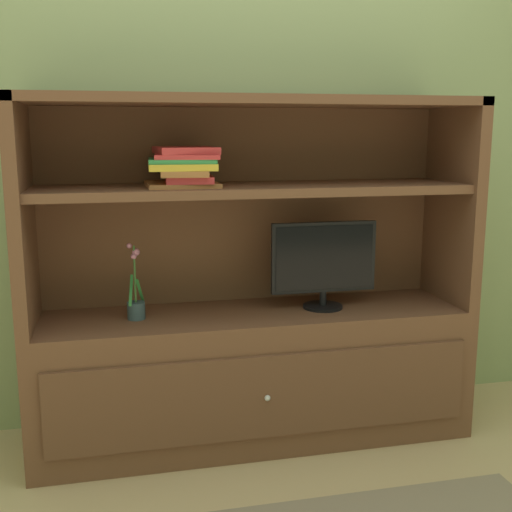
{
  "coord_description": "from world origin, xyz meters",
  "views": [
    {
      "loc": [
        -0.57,
        -2.15,
        1.32
      ],
      "look_at": [
        0.0,
        0.35,
        0.82
      ],
      "focal_mm": 44.73,
      "sensor_mm": 36.0,
      "label": 1
    }
  ],
  "objects_px": {
    "tv_monitor": "(324,262)",
    "potted_plant": "(136,302)",
    "media_console": "(253,335)",
    "magazine_stack": "(184,166)"
  },
  "relations": [
    {
      "from": "tv_monitor",
      "to": "magazine_stack",
      "type": "distance_m",
      "value": 0.72
    },
    {
      "from": "media_console",
      "to": "magazine_stack",
      "type": "height_order",
      "value": "media_console"
    },
    {
      "from": "tv_monitor",
      "to": "potted_plant",
      "type": "xyz_separation_m",
      "value": [
        -0.8,
        0.01,
        -0.13
      ]
    },
    {
      "from": "media_console",
      "to": "potted_plant",
      "type": "bearing_deg",
      "value": -179.12
    },
    {
      "from": "magazine_stack",
      "to": "media_console",
      "type": "bearing_deg",
      "value": 1.17
    },
    {
      "from": "potted_plant",
      "to": "magazine_stack",
      "type": "bearing_deg",
      "value": 0.49
    },
    {
      "from": "tv_monitor",
      "to": "potted_plant",
      "type": "relative_size",
      "value": 1.47
    },
    {
      "from": "tv_monitor",
      "to": "potted_plant",
      "type": "distance_m",
      "value": 0.81
    },
    {
      "from": "media_console",
      "to": "tv_monitor",
      "type": "height_order",
      "value": "media_console"
    },
    {
      "from": "magazine_stack",
      "to": "tv_monitor",
      "type": "bearing_deg",
      "value": -1.31
    }
  ]
}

